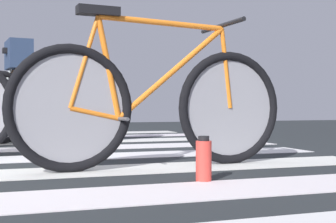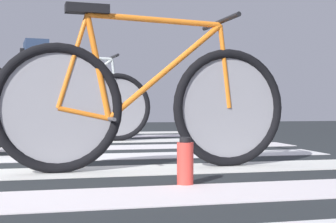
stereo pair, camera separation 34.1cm
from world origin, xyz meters
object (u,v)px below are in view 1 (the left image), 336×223
object	(u,v)px
cyclist_3_of_3	(19,77)
water_bottle	(204,160)
bicycle_1_of_3	(155,103)
bicycle_3_of_3	(51,105)

from	to	relation	value
cyclist_3_of_3	water_bottle	world-z (taller)	cyclist_3_of_3
bicycle_1_of_3	bicycle_3_of_3	bearing A→B (deg)	95.96
bicycle_1_of_3	bicycle_3_of_3	size ratio (longest dim) A/B	1.00
bicycle_3_of_3	water_bottle	bearing A→B (deg)	-87.14
bicycle_3_of_3	cyclist_3_of_3	bearing A→B (deg)	-180.00
cyclist_3_of_3	water_bottle	distance (m)	2.92
bicycle_1_of_3	water_bottle	world-z (taller)	bicycle_1_of_3
bicycle_1_of_3	water_bottle	bearing A→B (deg)	-86.76
bicycle_1_of_3	water_bottle	xyz separation A→B (m)	(0.07, -0.56, -0.28)
bicycle_3_of_3	water_bottle	size ratio (longest dim) A/B	7.74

